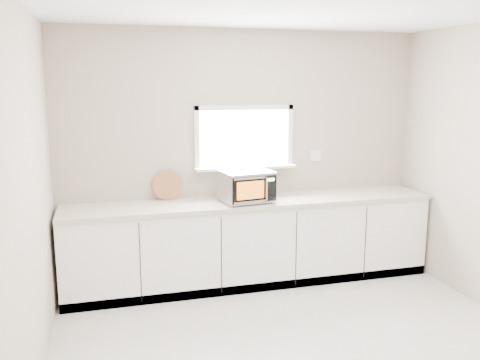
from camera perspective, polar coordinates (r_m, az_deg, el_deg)
name	(u,v)px	position (r m, az deg, el deg)	size (l,w,h in m)	color
back_wall	(244,154)	(5.58, 0.44, 2.89)	(4.00, 0.17, 2.70)	#B4A08F
cabinets	(251,243)	(5.51, 1.26, -7.09)	(3.92, 0.60, 0.88)	white
countertop	(252,202)	(5.37, 1.31, -2.45)	(3.92, 0.64, 0.04)	beige
microwave	(247,186)	(5.24, 0.78, -0.66)	(0.55, 0.46, 0.32)	black
knife_block	(230,188)	(5.26, -1.10, -0.91)	(0.11, 0.23, 0.33)	#49311A
cutting_board	(167,185)	(5.40, -8.16, -0.58)	(0.31, 0.31, 0.02)	#A76840
coffee_grinder	(264,187)	(5.48, 2.71, -0.78)	(0.15, 0.15, 0.23)	#B9BBC0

